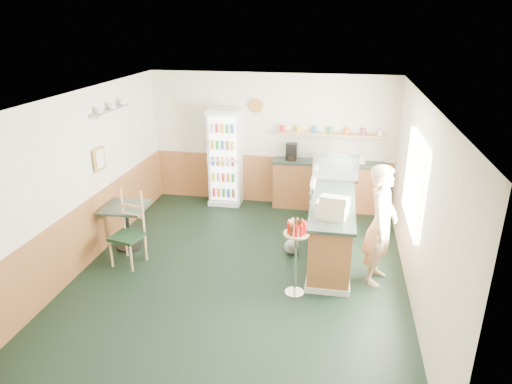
% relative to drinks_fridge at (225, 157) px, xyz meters
% --- Properties ---
extents(ground, '(6.00, 6.00, 0.00)m').
position_rel_drinks_fridge_xyz_m(ground, '(0.91, -2.74, -1.00)').
color(ground, black).
rests_on(ground, ground).
extents(room_envelope, '(5.04, 6.02, 2.72)m').
position_rel_drinks_fridge_xyz_m(room_envelope, '(0.68, -2.01, 0.52)').
color(room_envelope, silver).
rests_on(room_envelope, ground).
extents(service_counter, '(0.68, 3.01, 1.01)m').
position_rel_drinks_fridge_xyz_m(service_counter, '(2.26, -1.67, -0.54)').
color(service_counter, '#985631').
rests_on(service_counter, ground).
extents(back_counter, '(2.24, 0.42, 1.69)m').
position_rel_drinks_fridge_xyz_m(back_counter, '(2.10, 0.06, -0.45)').
color(back_counter, '#985631').
rests_on(back_counter, ground).
extents(drinks_fridge, '(0.66, 0.54, 2.00)m').
position_rel_drinks_fridge_xyz_m(drinks_fridge, '(0.00, 0.00, 0.00)').
color(drinks_fridge, white).
rests_on(drinks_fridge, ground).
extents(display_case, '(0.81, 0.42, 0.46)m').
position_rel_drinks_fridge_xyz_m(display_case, '(2.26, -0.96, 0.24)').
color(display_case, silver).
rests_on(display_case, service_counter).
extents(cash_register, '(0.50, 0.52, 0.25)m').
position_rel_drinks_fridge_xyz_m(cash_register, '(2.26, -2.61, 0.13)').
color(cash_register, beige).
rests_on(cash_register, service_counter).
extents(shopkeeper, '(0.58, 0.70, 1.82)m').
position_rel_drinks_fridge_xyz_m(shopkeeper, '(2.96, -2.59, -0.09)').
color(shopkeeper, tan).
rests_on(shopkeeper, ground).
extents(condiment_stand, '(0.36, 0.36, 1.12)m').
position_rel_drinks_fridge_xyz_m(condiment_stand, '(1.80, -3.18, -0.23)').
color(condiment_stand, silver).
rests_on(condiment_stand, ground).
extents(newspaper_rack, '(0.09, 0.43, 0.86)m').
position_rel_drinks_fridge_xyz_m(newspaper_rack, '(1.90, -1.35, -0.34)').
color(newspaper_rack, black).
rests_on(newspaper_rack, ground).
extents(cafe_table, '(0.74, 0.74, 0.78)m').
position_rel_drinks_fridge_xyz_m(cafe_table, '(-1.14, -2.32, -0.45)').
color(cafe_table, black).
rests_on(cafe_table, ground).
extents(cafe_chair, '(0.52, 0.52, 1.20)m').
position_rel_drinks_fridge_xyz_m(cafe_chair, '(-0.90, -2.72, -0.37)').
color(cafe_chair, black).
rests_on(cafe_chair, ground).
extents(dog_doorstop, '(0.25, 0.32, 0.30)m').
position_rel_drinks_fridge_xyz_m(dog_doorstop, '(1.63, -2.03, -0.86)').
color(dog_doorstop, gray).
rests_on(dog_doorstop, ground).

